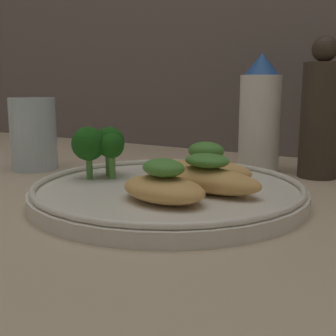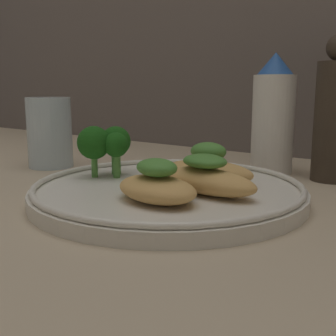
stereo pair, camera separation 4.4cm
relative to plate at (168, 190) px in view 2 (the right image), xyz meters
The scene contains 9 objects.
ground_plane 1.49cm from the plate, ahead, with size 180.00×180.00×1.00cm, color tan.
plate is the anchor object (origin of this frame).
grilled_meat_front 6.20cm from the plate, 62.36° to the right, with size 9.46×7.05×3.98cm.
grilled_meat_middle 4.92cm from the plate, ahead, with size 12.16×5.79×3.90cm.
grilled_meat_back 5.12cm from the plate, 59.80° to the left, with size 10.75×5.73×4.47cm.
broccoli_bunch 9.95cm from the plate, behind, with size 5.53×6.52×5.95cm.
sauce_bottle 21.27cm from the plate, 82.49° to the left, with size 5.65×5.65×16.22cm.
pepper_grinder 23.79cm from the plate, 61.74° to the left, with size 4.99×4.99×18.01cm.
drinking_glass 25.93cm from the plate, behind, with size 6.46×6.46×10.25cm.
Camera 2 is at (26.20, -34.13, 11.68)cm, focal length 45.00 mm.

